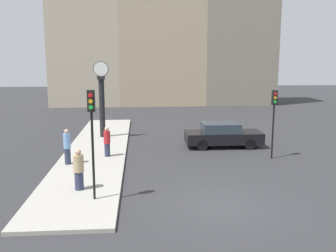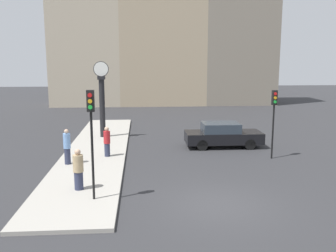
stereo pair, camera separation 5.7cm
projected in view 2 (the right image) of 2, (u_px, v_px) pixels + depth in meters
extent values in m
plane|color=#2D2D30|center=(218.00, 204.00, 13.58)|extent=(120.00, 120.00, 0.00)
cube|color=#A39E93|center=(97.00, 150.00, 21.35)|extent=(3.36, 20.64, 0.14)
cube|color=#B7A88E|center=(85.00, 18.00, 41.31)|extent=(7.65, 5.00, 19.23)
cube|color=tan|center=(162.00, 24.00, 42.04)|extent=(9.52, 5.00, 18.04)
cube|color=gray|center=(239.00, 39.00, 42.94)|extent=(8.06, 5.00, 15.00)
cube|color=black|center=(223.00, 137.00, 22.36)|extent=(4.52, 1.82, 0.65)
cube|color=#2D3842|center=(221.00, 127.00, 22.24)|extent=(2.17, 1.63, 0.55)
cylinder|color=black|center=(243.00, 138.00, 23.29)|extent=(0.63, 0.22, 0.63)
cylinder|color=black|center=(250.00, 144.00, 21.73)|extent=(0.63, 0.22, 0.63)
cylinder|color=black|center=(198.00, 139.00, 23.09)|extent=(0.63, 0.22, 0.63)
cylinder|color=black|center=(202.00, 145.00, 21.53)|extent=(0.63, 0.22, 0.63)
cylinder|color=black|center=(93.00, 156.00, 13.44)|extent=(0.09, 0.09, 3.23)
cube|color=black|center=(90.00, 101.00, 13.09)|extent=(0.26, 0.20, 0.76)
cylinder|color=red|center=(90.00, 95.00, 12.93)|extent=(0.15, 0.04, 0.15)
cylinder|color=orange|center=(90.00, 101.00, 12.97)|extent=(0.15, 0.04, 0.15)
cylinder|color=green|center=(90.00, 107.00, 13.00)|extent=(0.15, 0.04, 0.15)
cylinder|color=black|center=(273.00, 132.00, 19.59)|extent=(0.09, 0.09, 2.86)
cube|color=black|center=(274.00, 98.00, 19.26)|extent=(0.26, 0.20, 0.76)
cylinder|color=red|center=(276.00, 94.00, 19.11)|extent=(0.15, 0.04, 0.15)
cylinder|color=orange|center=(275.00, 98.00, 19.15)|extent=(0.15, 0.04, 0.15)
cylinder|color=green|center=(275.00, 102.00, 19.18)|extent=(0.15, 0.04, 0.15)
cylinder|color=black|center=(102.00, 108.00, 24.36)|extent=(0.36, 0.36, 3.76)
cube|color=black|center=(101.00, 78.00, 24.01)|extent=(0.47, 0.47, 0.21)
cylinder|color=black|center=(101.00, 69.00, 23.91)|extent=(0.97, 0.04, 0.97)
cylinder|color=white|center=(101.00, 69.00, 23.91)|extent=(0.90, 0.06, 0.90)
cylinder|color=#2D334C|center=(68.00, 156.00, 18.21)|extent=(0.29, 0.29, 0.79)
cylinder|color=#729ED8|center=(67.00, 141.00, 18.07)|extent=(0.34, 0.34, 0.73)
sphere|color=tan|center=(66.00, 131.00, 17.99)|extent=(0.21, 0.21, 0.21)
cylinder|color=#2D334C|center=(107.00, 150.00, 19.67)|extent=(0.29, 0.29, 0.70)
cylinder|color=red|center=(107.00, 137.00, 19.55)|extent=(0.34, 0.34, 0.65)
sphere|color=tan|center=(107.00, 129.00, 19.47)|extent=(0.23, 0.23, 0.23)
cylinder|color=#2D334C|center=(79.00, 181.00, 14.67)|extent=(0.34, 0.34, 0.72)
cylinder|color=tan|center=(78.00, 163.00, 14.54)|extent=(0.40, 0.40, 0.67)
sphere|color=tan|center=(78.00, 152.00, 14.46)|extent=(0.24, 0.24, 0.24)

